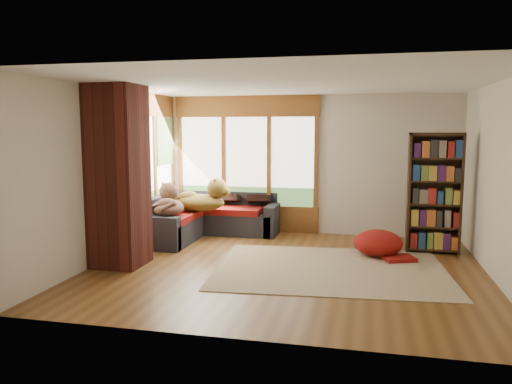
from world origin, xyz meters
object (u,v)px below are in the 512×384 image
at_px(dog_brindle, 168,200).
at_px(brick_chimney, 118,176).
at_px(bookshelf, 434,193).
at_px(pouf, 378,242).
at_px(dog_tan, 204,195).
at_px(sectional_sofa, 196,220).
at_px(area_rug, 330,269).

bearing_deg(dog_brindle, brick_chimney, 152.97).
relative_size(bookshelf, dog_brindle, 1.98).
xyz_separation_m(bookshelf, pouf, (-0.85, -0.42, -0.75)).
bearing_deg(brick_chimney, dog_brindle, 81.85).
bearing_deg(dog_tan, bookshelf, -10.19).
xyz_separation_m(bookshelf, dog_tan, (-3.90, 0.14, -0.16)).
distance_m(brick_chimney, dog_brindle, 1.46).
relative_size(sectional_sofa, pouf, 2.92).
bearing_deg(pouf, area_rug, -126.15).
xyz_separation_m(brick_chimney, dog_tan, (0.64, 1.90, -0.50)).
xyz_separation_m(area_rug, dog_tan, (-2.38, 1.47, 0.79)).
relative_size(bookshelf, pouf, 2.55).
distance_m(sectional_sofa, dog_tan, 0.55).
bearing_deg(bookshelf, brick_chimney, -158.72).
bearing_deg(pouf, dog_brindle, -179.91).
height_order(sectional_sofa, area_rug, sectional_sofa).
distance_m(bookshelf, pouf, 1.21).
bearing_deg(bookshelf, sectional_sofa, 176.09).
bearing_deg(bookshelf, pouf, -153.97).
bearing_deg(brick_chimney, dog_tan, 71.47).
bearing_deg(brick_chimney, pouf, 20.13).
bearing_deg(dog_brindle, dog_tan, -57.51).
xyz_separation_m(sectional_sofa, area_rug, (2.57, -1.61, -0.30)).
bearing_deg(pouf, dog_tan, 169.74).
bearing_deg(area_rug, brick_chimney, -171.81).
bearing_deg(sectional_sofa, bookshelf, -5.55).
distance_m(sectional_sofa, pouf, 3.32).
height_order(area_rug, dog_tan, dog_tan).
height_order(area_rug, bookshelf, bookshelf).
xyz_separation_m(brick_chimney, bookshelf, (4.54, 1.77, -0.34)).
bearing_deg(bookshelf, dog_brindle, -174.47).
relative_size(brick_chimney, dog_brindle, 2.68).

